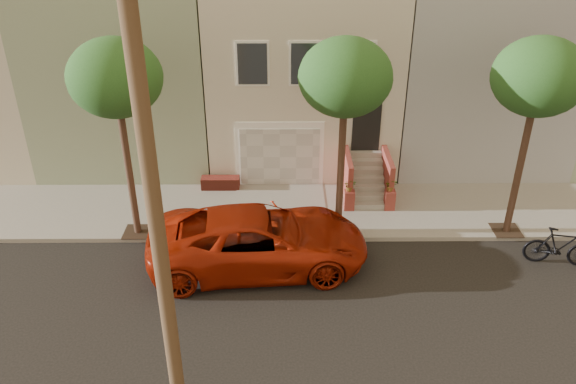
{
  "coord_description": "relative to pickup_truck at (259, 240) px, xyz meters",
  "views": [
    {
      "loc": [
        -0.73,
        -11.78,
        10.16
      ],
      "look_at": [
        -0.63,
        3.0,
        2.1
      ],
      "focal_mm": 35.59,
      "sensor_mm": 36.0,
      "label": 1
    }
  ],
  "objects": [
    {
      "name": "pickup_truck",
      "position": [
        0.0,
        0.0,
        0.0
      ],
      "size": [
        6.64,
        3.48,
        1.78
      ],
      "primitive_type": "imported",
      "rotation": [
        0.0,
        0.0,
        1.65
      ],
      "color": "#941C08",
      "rests_on": "ground"
    },
    {
      "name": "motorcycle",
      "position": [
        8.96,
        -0.03,
        -0.27
      ],
      "size": [
        2.14,
        0.96,
        1.24
      ],
      "primitive_type": "imported",
      "rotation": [
        0.0,
        0.0,
        1.38
      ],
      "color": "black",
      "rests_on": "ground"
    },
    {
      "name": "sidewalk",
      "position": [
        1.5,
        3.06,
        -0.82
      ],
      "size": [
        40.0,
        3.7,
        0.15
      ],
      "primitive_type": "cube",
      "color": "gray",
      "rests_on": "ground"
    },
    {
      "name": "tree_right",
      "position": [
        8.0,
        1.61,
        4.36
      ],
      "size": [
        2.7,
        2.57,
        6.3
      ],
      "color": "#2D2116",
      "rests_on": "sidewalk"
    },
    {
      "name": "tree_mid",
      "position": [
        2.5,
        1.61,
        4.36
      ],
      "size": [
        2.7,
        2.57,
        6.3
      ],
      "color": "#2D2116",
      "rests_on": "sidewalk"
    },
    {
      "name": "house_row",
      "position": [
        1.5,
        8.9,
        2.75
      ],
      "size": [
        33.1,
        11.7,
        7.0
      ],
      "color": "#BBB3A0",
      "rests_on": "sidewalk"
    },
    {
      "name": "tree_left",
      "position": [
        -4.0,
        1.61,
        4.36
      ],
      "size": [
        2.7,
        2.57,
        6.3
      ],
      "color": "#2D2116",
      "rests_on": "sidewalk"
    },
    {
      "name": "ground",
      "position": [
        1.5,
        -2.29,
        -0.89
      ],
      "size": [
        90.0,
        90.0,
        0.0
      ],
      "primitive_type": "plane",
      "color": "black",
      "rests_on": "ground"
    }
  ]
}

